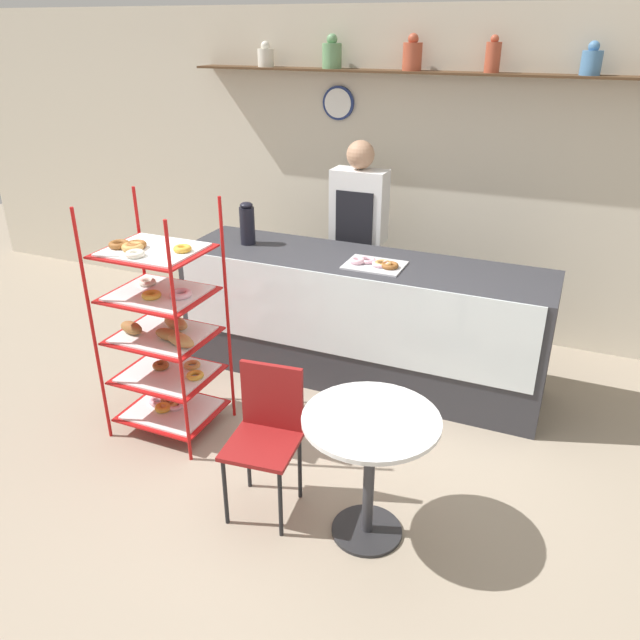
# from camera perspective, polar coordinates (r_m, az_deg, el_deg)

# --- Properties ---
(ground_plane) EXTENTS (14.00, 14.00, 0.00)m
(ground_plane) POSITION_cam_1_polar(r_m,az_deg,el_deg) (4.10, -2.41, -12.94)
(ground_plane) COLOR gray
(back_wall) EXTENTS (10.00, 0.30, 2.70)m
(back_wall) POSITION_cam_1_polar(r_m,az_deg,el_deg) (5.60, 8.21, 13.07)
(back_wall) COLOR beige
(back_wall) RESTS_ON ground_plane
(display_counter) EXTENTS (2.78, 0.72, 0.98)m
(display_counter) POSITION_cam_1_polar(r_m,az_deg,el_deg) (4.79, 3.70, 0.01)
(display_counter) COLOR #333338
(display_counter) RESTS_ON ground_plane
(pastry_rack) EXTENTS (0.67, 0.57, 1.59)m
(pastry_rack) POSITION_cam_1_polar(r_m,az_deg,el_deg) (4.18, -14.13, -1.12)
(pastry_rack) COLOR #B71414
(pastry_rack) RESTS_ON ground_plane
(person_worker) EXTENTS (0.45, 0.23, 1.73)m
(person_worker) POSITION_cam_1_polar(r_m,az_deg,el_deg) (5.26, 3.52, 7.69)
(person_worker) COLOR #282833
(person_worker) RESTS_ON ground_plane
(cafe_table) EXTENTS (0.71, 0.71, 0.75)m
(cafe_table) POSITION_cam_1_polar(r_m,az_deg,el_deg) (3.28, 4.61, -11.59)
(cafe_table) COLOR #262628
(cafe_table) RESTS_ON ground_plane
(cafe_chair) EXTENTS (0.42, 0.42, 0.86)m
(cafe_chair) POSITION_cam_1_polar(r_m,az_deg,el_deg) (3.52, -4.87, -9.57)
(cafe_chair) COLOR black
(cafe_chair) RESTS_ON ground_plane
(coffee_carafe) EXTENTS (0.12, 0.12, 0.33)m
(coffee_carafe) POSITION_cam_1_polar(r_m,az_deg,el_deg) (4.94, -6.67, 8.75)
(coffee_carafe) COLOR black
(coffee_carafe) RESTS_ON display_counter
(donut_tray_counter) EXTENTS (0.42, 0.32, 0.05)m
(donut_tray_counter) POSITION_cam_1_polar(r_m,az_deg,el_deg) (4.49, 5.10, 5.14)
(donut_tray_counter) COLOR silver
(donut_tray_counter) RESTS_ON display_counter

